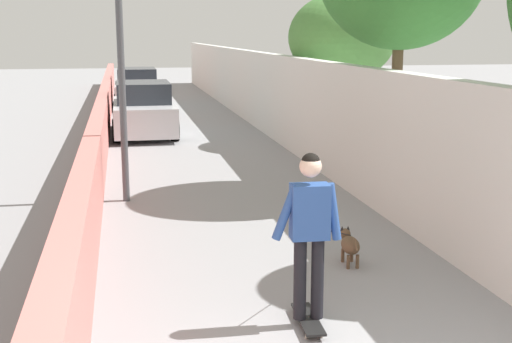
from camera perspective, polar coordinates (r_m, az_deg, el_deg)
ground_plane at (r=18.41m, az=-5.34°, el=2.45°), size 80.00×80.00×0.00m
wall_left at (r=16.26m, az=-13.07°, el=3.08°), size 48.00×0.30×1.18m
fence_right at (r=16.73m, az=3.54°, el=5.61°), size 48.00×0.30×2.35m
tree_right_far at (r=18.01m, az=7.28°, el=11.16°), size 2.80×2.80×3.96m
lamp_post at (r=11.87m, az=-11.44°, el=11.25°), size 0.36×0.36×4.22m
skateboard at (r=7.06m, az=4.42°, el=-12.36°), size 0.81×0.24×0.08m
person_skateboarder at (r=6.71m, az=4.56°, el=-4.37°), size 0.24×0.71×1.71m
dog at (r=8.78m, az=7.91°, el=-6.10°), size 2.00×1.15×1.06m
car_near at (r=19.92m, az=-9.48°, el=5.12°), size 4.17×1.80×1.54m
car_far at (r=27.72m, az=-10.05°, el=6.92°), size 4.39×1.80×1.54m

